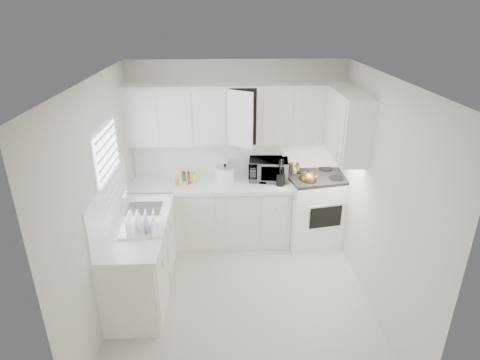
{
  "coord_description": "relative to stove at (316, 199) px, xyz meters",
  "views": [
    {
      "loc": [
        -0.19,
        -3.88,
        3.24
      ],
      "look_at": [
        0.0,
        0.7,
        1.25
      ],
      "focal_mm": 30.05,
      "sensor_mm": 36.0,
      "label": 1
    }
  ],
  "objects": [
    {
      "name": "floor",
      "position": [
        -1.13,
        -1.31,
        -0.67
      ],
      "size": [
        3.2,
        3.2,
        0.0
      ],
      "primitive_type": "plane",
      "color": "#BBB6AB",
      "rests_on": "ground"
    },
    {
      "name": "ceiling",
      "position": [
        -1.13,
        -1.31,
        1.93
      ],
      "size": [
        3.2,
        3.2,
        0.0
      ],
      "primitive_type": "plane",
      "rotation": [
        3.14,
        0.0,
        0.0
      ],
      "color": "white",
      "rests_on": "ground"
    },
    {
      "name": "wall_back",
      "position": [
        -1.13,
        0.29,
        0.63
      ],
      "size": [
        3.0,
        0.0,
        3.0
      ],
      "primitive_type": "plane",
      "rotation": [
        1.57,
        0.0,
        0.0
      ],
      "color": "beige",
      "rests_on": "ground"
    },
    {
      "name": "wall_front",
      "position": [
        -1.13,
        -2.91,
        0.63
      ],
      "size": [
        3.0,
        0.0,
        3.0
      ],
      "primitive_type": "plane",
      "rotation": [
        -1.57,
        0.0,
        0.0
      ],
      "color": "beige",
      "rests_on": "ground"
    },
    {
      "name": "wall_left",
      "position": [
        -2.63,
        -1.31,
        0.63
      ],
      "size": [
        0.0,
        3.2,
        3.2
      ],
      "primitive_type": "plane",
      "rotation": [
        1.57,
        0.0,
        1.57
      ],
      "color": "beige",
      "rests_on": "ground"
    },
    {
      "name": "wall_right",
      "position": [
        0.37,
        -1.31,
        0.63
      ],
      "size": [
        0.0,
        3.2,
        3.2
      ],
      "primitive_type": "plane",
      "rotation": [
        1.57,
        0.0,
        -1.57
      ],
      "color": "beige",
      "rests_on": "ground"
    },
    {
      "name": "window_blinds",
      "position": [
        -2.61,
        -0.96,
        0.88
      ],
      "size": [
        0.06,
        0.96,
        1.06
      ],
      "primitive_type": null,
      "color": "white",
      "rests_on": "wall_left"
    },
    {
      "name": "lower_cabinets_back",
      "position": [
        -1.52,
        -0.01,
        -0.22
      ],
      "size": [
        2.22,
        0.6,
        0.9
      ],
      "primitive_type": null,
      "color": "beige",
      "rests_on": "floor"
    },
    {
      "name": "lower_cabinets_left",
      "position": [
        -2.33,
        -1.11,
        -0.22
      ],
      "size": [
        0.6,
        1.6,
        0.9
      ],
      "primitive_type": null,
      "color": "beige",
      "rests_on": "floor"
    },
    {
      "name": "countertop_back",
      "position": [
        -1.52,
        -0.02,
        0.26
      ],
      "size": [
        2.24,
        0.64,
        0.05
      ],
      "primitive_type": "cube",
      "color": "silver",
      "rests_on": "lower_cabinets_back"
    },
    {
      "name": "countertop_left",
      "position": [
        -2.32,
        -1.11,
        0.26
      ],
      "size": [
        0.64,
        1.62,
        0.05
      ],
      "primitive_type": "cube",
      "color": "silver",
      "rests_on": "lower_cabinets_left"
    },
    {
      "name": "backsplash_back",
      "position": [
        -1.13,
        0.28,
        0.56
      ],
      "size": [
        2.98,
        0.02,
        0.55
      ],
      "primitive_type": "cube",
      "color": "silver",
      "rests_on": "wall_back"
    },
    {
      "name": "backsplash_left",
      "position": [
        -2.62,
        -1.11,
        0.56
      ],
      "size": [
        0.02,
        1.6,
        0.55
      ],
      "primitive_type": "cube",
      "color": "silver",
      "rests_on": "wall_left"
    },
    {
      "name": "upper_cabinets_back",
      "position": [
        -1.13,
        0.13,
        0.83
      ],
      "size": [
        3.0,
        0.33,
        0.8
      ],
      "primitive_type": null,
      "color": "beige",
      "rests_on": "wall_back"
    },
    {
      "name": "upper_cabinets_right",
      "position": [
        0.2,
        -0.49,
        0.83
      ],
      "size": [
        0.33,
        0.9,
        0.8
      ],
      "primitive_type": null,
      "color": "beige",
      "rests_on": "wall_right"
    },
    {
      "name": "sink",
      "position": [
        -2.32,
        -0.76,
        0.4
      ],
      "size": [
        0.42,
        0.38,
        0.3
      ],
      "primitive_type": null,
      "color": "gray",
      "rests_on": "countertop_left"
    },
    {
      "name": "stove",
      "position": [
        0.0,
        0.0,
        0.0
      ],
      "size": [
        0.99,
        0.86,
        1.34
      ],
      "primitive_type": null,
      "rotation": [
        0.0,
        0.0,
        0.19
      ],
      "color": "white",
      "rests_on": "floor"
    },
    {
      "name": "tea_kettle",
      "position": [
        -0.18,
        -0.16,
        0.4
      ],
      "size": [
        0.34,
        0.31,
        0.26
      ],
      "primitive_type": null,
      "rotation": [
        0.0,
        0.0,
        -0.31
      ],
      "color": "brown",
      "rests_on": "stove"
    },
    {
      "name": "frying_pan",
      "position": [
        0.18,
        0.16,
        0.3
      ],
      "size": [
        0.27,
        0.45,
        0.04
      ],
      "primitive_type": null,
      "rotation": [
        0.0,
        0.0,
        0.01
      ],
      "color": "black",
      "rests_on": "stove"
    },
    {
      "name": "microwave",
      "position": [
        -0.7,
        0.09,
        0.47
      ],
      "size": [
        0.58,
        0.36,
        0.37
      ],
      "primitive_type": "imported",
      "rotation": [
        0.0,
        0.0,
        -0.1
      ],
      "color": "gray",
      "rests_on": "countertop_back"
    },
    {
      "name": "rice_cooker",
      "position": [
        -1.31,
        0.03,
        0.42
      ],
      "size": [
        0.29,
        0.29,
        0.27
      ],
      "primitive_type": null,
      "rotation": [
        0.0,
        0.0,
        -0.09
      ],
      "color": "white",
      "rests_on": "countertop_back"
    },
    {
      "name": "paper_towel",
      "position": [
        -1.32,
        0.21,
        0.42
      ],
      "size": [
        0.12,
        0.12,
        0.27
      ],
      "primitive_type": "cylinder",
      "color": "white",
      "rests_on": "countertop_back"
    },
    {
      "name": "utensil_crock",
      "position": [
        -0.55,
        -0.13,
        0.48
      ],
      "size": [
        0.13,
        0.13,
        0.39
      ],
      "primitive_type": null,
      "rotation": [
        0.0,
        0.0,
        -0.01
      ],
      "color": "black",
      "rests_on": "countertop_back"
    },
    {
      "name": "dish_rack",
      "position": [
        -2.26,
        -1.32,
        0.4
      ],
      "size": [
        0.46,
        0.36,
        0.24
      ],
      "primitive_type": null,
      "rotation": [
        0.0,
        0.0,
        0.07
      ],
      "color": "white",
      "rests_on": "countertop_left"
    },
    {
      "name": "spice_left_0",
      "position": [
        -1.98,
        0.11,
        0.35
      ],
      "size": [
        0.06,
        0.06,
        0.13
      ],
      "primitive_type": "cylinder",
      "color": "olive",
      "rests_on": "countertop_back"
    },
    {
      "name": "spice_left_1",
      "position": [
        -1.91,
        0.02,
        0.35
      ],
      "size": [
        0.06,
        0.06,
        0.13
      ],
      "primitive_type": "cylinder",
      "color": "#417527",
      "rests_on": "countertop_back"
    },
    {
      "name": "spice_left_2",
      "position": [
        -1.83,
        0.11,
        0.35
      ],
      "size": [
        0.06,
        0.06,
        0.13
      ],
      "primitive_type": "cylinder",
      "color": "#B52618",
      "rests_on": "countertop_back"
    },
    {
      "name": "spice_left_3",
      "position": [
        -1.76,
        0.02,
        0.35
      ],
      "size": [
        0.06,
        0.06,
        0.13
      ],
      "primitive_type": "cylinder",
      "color": "#D8F138",
      "rests_on": "countertop_back"
    },
    {
      "name": "sauce_right_0",
      "position": [
        -0.55,
        0.15,
        0.38
      ],
      "size": [
        0.06,
        0.06,
        0.19
      ],
      "primitive_type": "cylinder",
      "color": "#B52618",
      "rests_on": "countertop_back"
    },
    {
      "name": "sauce_right_1",
      "position": [
        -0.5,
        0.09,
        0.38
      ],
      "size": [
        0.06,
        0.06,
        0.19
      ],
      "primitive_type": "cylinder",
      "color": "#D8F138",
      "rests_on": "countertop_back"
    },
    {
      "name": "sauce_right_2",
      "position": [
        -0.44,
        0.15,
        0.38
      ],
      "size": [
        0.06,
        0.06,
        0.19
      ],
      "primitive_type": "cylinder",
      "color": "#512317",
      "rests_on": "countertop_back"
    },
    {
      "name": "sauce_right_3",
      "position": [
        -0.39,
        0.09,
        0.38
      ],
      "size": [
        0.06,
        0.06,
        0.19
      ],
      "primitive_type": "cylinder",
      "color": "black",
      "rests_on": "countertop_back"
    },
    {
      "name": "sauce_right_4",
      "position": [
        -0.33,
        0.15,
        0.38
      ],
      "size": [
        0.06,
        0.06,
        0.19
      ],
      "primitive_type": "cylinder",
      "color": "olive",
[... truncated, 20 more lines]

